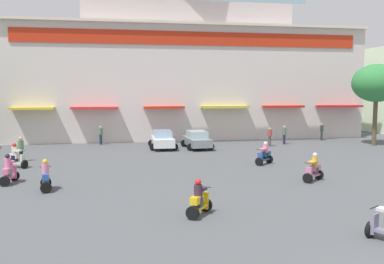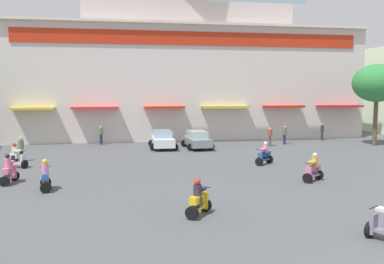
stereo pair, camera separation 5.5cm
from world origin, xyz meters
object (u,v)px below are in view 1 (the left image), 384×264
(pedestrian_1, at_px, (322,130))
(pedestrian_4, at_px, (270,136))
(scooter_rider_5, at_px, (199,200))
(scooter_rider_9, at_px, (265,155))
(pedestrian_0, at_px, (101,134))
(parked_car_1, at_px, (197,140))
(scooter_rider_7, at_px, (16,158))
(pedestrian_3, at_px, (284,134))
(parked_car_0, at_px, (163,140))
(scooter_rider_2, at_px, (314,170))
(scooter_rider_4, at_px, (46,177))
(pedestrian_2, at_px, (21,147))
(plaza_tree_1, at_px, (377,83))
(scooter_rider_1, at_px, (9,171))

(pedestrian_1, xyz_separation_m, pedestrian_4, (-6.39, -3.02, -0.04))
(scooter_rider_5, xyz_separation_m, scooter_rider_9, (6.25, 9.95, 0.00))
(pedestrian_0, bearing_deg, parked_car_1, -25.93)
(scooter_rider_7, height_order, pedestrian_3, pedestrian_3)
(parked_car_0, distance_m, scooter_rider_2, 15.03)
(scooter_rider_2, relative_size, scooter_rider_7, 0.97)
(scooter_rider_2, bearing_deg, pedestrian_0, 125.01)
(scooter_rider_4, relative_size, pedestrian_2, 0.92)
(scooter_rider_4, height_order, scooter_rider_9, scooter_rider_4)
(scooter_rider_4, xyz_separation_m, pedestrian_1, (22.62, 16.02, 0.30))
(parked_car_1, relative_size, scooter_rider_7, 2.52)
(plaza_tree_1, height_order, pedestrian_4, plaza_tree_1)
(scooter_rider_9, height_order, pedestrian_1, pedestrian_1)
(parked_car_0, xyz_separation_m, pedestrian_1, (15.66, 2.89, 0.20))
(pedestrian_0, relative_size, pedestrian_3, 1.00)
(parked_car_0, bearing_deg, scooter_rider_5, -91.38)
(pedestrian_0, xyz_separation_m, pedestrian_3, (16.14, -2.64, -0.00))
(scooter_rider_4, bearing_deg, pedestrian_4, 38.69)
(parked_car_0, height_order, pedestrian_2, pedestrian_2)
(plaza_tree_1, bearing_deg, pedestrian_3, 164.69)
(scooter_rider_7, bearing_deg, plaza_tree_1, 11.24)
(plaza_tree_1, xyz_separation_m, pedestrian_2, (-28.50, -3.20, -4.44))
(scooter_rider_4, distance_m, pedestrian_3, 22.71)
(parked_car_1, height_order, pedestrian_0, pedestrian_0)
(scooter_rider_1, bearing_deg, scooter_rider_7, 99.17)
(scooter_rider_1, distance_m, pedestrian_0, 15.24)
(parked_car_0, xyz_separation_m, pedestrian_4, (9.27, -0.13, 0.15))
(pedestrian_1, bearing_deg, parked_car_1, -165.40)
(pedestrian_1, relative_size, pedestrian_4, 1.02)
(parked_car_1, xyz_separation_m, pedestrian_3, (8.15, 1.25, 0.20))
(parked_car_0, distance_m, pedestrian_2, 11.00)
(pedestrian_1, distance_m, pedestrian_4, 7.07)
(plaza_tree_1, height_order, scooter_rider_9, plaza_tree_1)
(parked_car_1, relative_size, pedestrian_2, 2.34)
(parked_car_1, bearing_deg, pedestrian_4, 2.84)
(plaza_tree_1, bearing_deg, pedestrian_0, 168.78)
(scooter_rider_4, bearing_deg, scooter_rider_7, 114.36)
(scooter_rider_1, distance_m, scooter_rider_7, 4.49)
(scooter_rider_7, height_order, pedestrian_1, pedestrian_1)
(pedestrian_0, bearing_deg, pedestrian_2, -121.81)
(parked_car_1, distance_m, pedestrian_3, 8.25)
(parked_car_1, bearing_deg, scooter_rider_5, -100.38)
(plaza_tree_1, bearing_deg, scooter_rider_9, -150.72)
(scooter_rider_1, relative_size, scooter_rider_7, 1.01)
(parked_car_1, height_order, pedestrian_1, pedestrian_1)
(pedestrian_2, distance_m, pedestrian_3, 21.68)
(scooter_rider_1, bearing_deg, parked_car_0, 51.18)
(pedestrian_3, bearing_deg, scooter_rider_7, -159.78)
(scooter_rider_4, bearing_deg, plaza_tree_1, 25.07)
(scooter_rider_5, bearing_deg, parked_car_1, 79.62)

